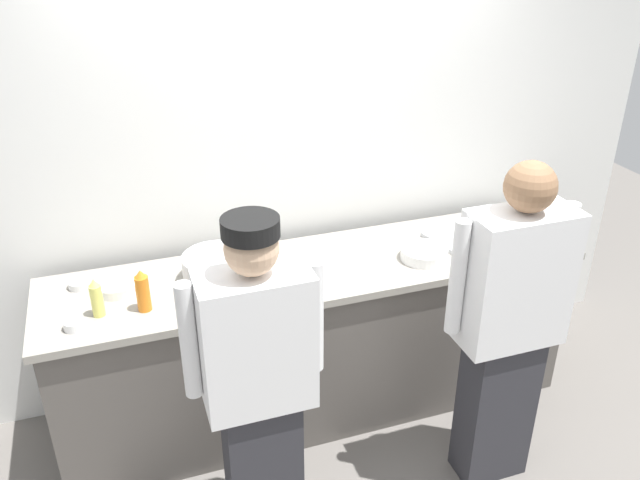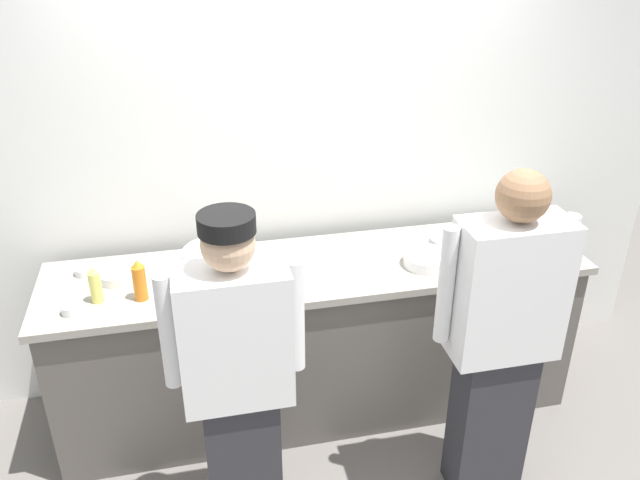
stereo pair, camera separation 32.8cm
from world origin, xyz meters
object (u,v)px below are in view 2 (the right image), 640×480
(chef_near_left, at_px, (238,378))
(squeeze_bottle_secondary, at_px, (139,281))
(plate_stack_front, at_px, (427,259))
(plate_stack_rear, at_px, (119,274))
(squeeze_bottle_primary, at_px, (95,285))
(ramekin_orange_sauce, at_px, (71,309))
(mixing_bowl_steel, at_px, (218,262))
(chef_center, at_px, (501,336))
(ramekin_yellow_sauce, at_px, (85,270))
(sheet_tray, at_px, (479,244))

(chef_near_left, bearing_deg, squeeze_bottle_secondary, 123.43)
(plate_stack_front, relative_size, plate_stack_rear, 1.16)
(squeeze_bottle_primary, bearing_deg, chef_near_left, -45.91)
(plate_stack_rear, relative_size, ramekin_orange_sauce, 2.40)
(mixing_bowl_steel, bearing_deg, squeeze_bottle_secondary, -155.72)
(mixing_bowl_steel, relative_size, squeeze_bottle_secondary, 1.67)
(ramekin_orange_sauce, bearing_deg, chef_center, -16.23)
(squeeze_bottle_primary, height_order, ramekin_orange_sauce, squeeze_bottle_primary)
(squeeze_bottle_primary, relative_size, ramekin_yellow_sauce, 1.85)
(chef_near_left, height_order, chef_center, chef_center)
(mixing_bowl_steel, xyz_separation_m, ramekin_orange_sauce, (-0.69, -0.23, -0.04))
(squeeze_bottle_primary, bearing_deg, mixing_bowl_steel, 14.38)
(chef_center, bearing_deg, sheet_tray, 72.47)
(chef_center, distance_m, squeeze_bottle_secondary, 1.68)
(chef_center, relative_size, sheet_tray, 3.76)
(squeeze_bottle_primary, bearing_deg, squeeze_bottle_secondary, -6.00)
(chef_center, bearing_deg, mixing_bowl_steel, 146.99)
(ramekin_orange_sauce, height_order, ramekin_yellow_sauce, ramekin_orange_sauce)
(plate_stack_rear, relative_size, squeeze_bottle_primary, 1.13)
(squeeze_bottle_primary, relative_size, ramekin_orange_sauce, 2.13)
(sheet_tray, bearing_deg, ramekin_orange_sauce, -174.17)
(chef_center, distance_m, ramekin_orange_sauce, 1.96)
(chef_near_left, bearing_deg, chef_center, -0.62)
(plate_stack_front, distance_m, mixing_bowl_steel, 1.08)
(ramekin_orange_sauce, xyz_separation_m, ramekin_yellow_sauce, (0.03, 0.36, -0.00))
(mixing_bowl_steel, bearing_deg, chef_center, -33.01)
(sheet_tray, bearing_deg, squeeze_bottle_primary, -176.05)
(ramekin_orange_sauce, bearing_deg, ramekin_yellow_sauce, 85.99)
(mixing_bowl_steel, relative_size, ramekin_orange_sauce, 3.90)
(sheet_tray, distance_m, ramekin_orange_sauce, 2.13)
(mixing_bowl_steel, bearing_deg, ramekin_yellow_sauce, 168.28)
(squeeze_bottle_secondary, bearing_deg, ramekin_yellow_sauce, 133.02)
(squeeze_bottle_primary, bearing_deg, sheet_tray, 3.95)
(sheet_tray, height_order, squeeze_bottle_secondary, squeeze_bottle_secondary)
(chef_center, height_order, mixing_bowl_steel, chef_center)
(mixing_bowl_steel, bearing_deg, chef_near_left, -89.00)
(plate_stack_rear, xyz_separation_m, sheet_tray, (1.92, -0.06, -0.01))
(chef_near_left, bearing_deg, mixing_bowl_steel, 91.00)
(mixing_bowl_steel, distance_m, squeeze_bottle_primary, 0.60)
(sheet_tray, bearing_deg, squeeze_bottle_secondary, -174.94)
(sheet_tray, height_order, ramekin_orange_sauce, ramekin_orange_sauce)
(chef_near_left, xyz_separation_m, chef_center, (1.18, -0.01, 0.04))
(chef_center, bearing_deg, chef_near_left, 179.38)
(plate_stack_front, distance_m, squeeze_bottle_primary, 1.65)
(plate_stack_front, height_order, squeeze_bottle_secondary, squeeze_bottle_secondary)
(chef_near_left, distance_m, squeeze_bottle_primary, 0.87)
(chef_center, height_order, plate_stack_rear, chef_center)
(plate_stack_rear, height_order, ramekin_orange_sauce, plate_stack_rear)
(chef_near_left, xyz_separation_m, squeeze_bottle_primary, (-0.59, 0.61, 0.17))
(squeeze_bottle_primary, xyz_separation_m, ramekin_yellow_sauce, (-0.08, 0.29, -0.07))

